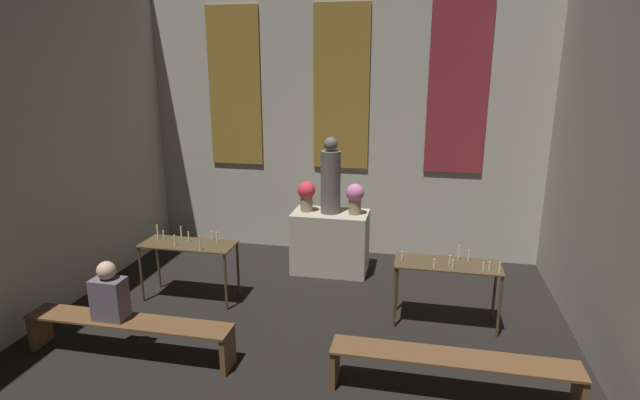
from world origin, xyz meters
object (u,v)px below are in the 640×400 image
statue (331,179)px  flower_vase_right (355,197)px  person_seated (109,294)px  altar (330,242)px  flower_vase_left (306,194)px  pew_back_left (129,329)px  candle_rack_left (189,250)px  candle_rack_right (447,271)px  pew_back_right (452,367)px

statue → flower_vase_right: statue is taller
statue → person_seated: statue is taller
altar → flower_vase_left: flower_vase_left is taller
flower_vase_left → pew_back_left: flower_vase_left is taller
flower_vase_left → candle_rack_left: bearing=-135.0°
flower_vase_left → person_seated: size_ratio=0.70×
statue → flower_vase_left: bearing=180.0°
candle_rack_left → candle_rack_right: (3.51, -0.00, -0.00)m
flower_vase_right → pew_back_right: 3.33m
altar → statue: statue is taller
flower_vase_right → pew_back_left: (-2.16, -2.88, -0.91)m
candle_rack_left → person_seated: 1.53m
altar → flower_vase_left: 0.86m
flower_vase_left → person_seated: 3.33m
altar → candle_rack_left: (-1.76, -1.37, 0.24)m
candle_rack_left → pew_back_left: 1.56m
flower_vase_right → candle_rack_left: (-2.14, -1.37, -0.53)m
flower_vase_right → altar: bearing=180.0°
candle_rack_left → pew_back_right: size_ratio=0.54×
candle_rack_right → person_seated: (-3.73, -1.51, 0.03)m
flower_vase_left → flower_vase_right: (0.77, 0.00, 0.00)m
flower_vase_left → pew_back_left: bearing=-115.7°
pew_back_right → person_seated: 3.77m
candle_rack_right → flower_vase_left: bearing=147.3°
altar → flower_vase_left: (-0.39, 0.00, 0.77)m
statue → candle_rack_right: bearing=-38.0°
pew_back_left → pew_back_right: bearing=0.0°
candle_rack_left → candle_rack_right: candle_rack_left is taller
flower_vase_left → flower_vase_right: 0.77m
flower_vase_left → candle_rack_right: (2.14, -1.38, -0.53)m
statue → person_seated: 3.58m
flower_vase_left → candle_rack_left: size_ratio=0.37×
altar → candle_rack_left: size_ratio=0.91×
candle_rack_left → candle_rack_right: size_ratio=1.00×
altar → flower_vase_right: bearing=0.0°
candle_rack_left → person_seated: bearing=-98.0°
statue → pew_back_right: statue is taller
flower_vase_right → pew_back_left: 3.72m
flower_vase_right → pew_back_right: flower_vase_right is taller
statue → flower_vase_left: 0.47m
statue → candle_rack_right: 2.37m
pew_back_right → altar: bearing=121.6°
altar → statue: bearing=0.0°
altar → flower_vase_right: size_ratio=2.46×
altar → flower_vase_left: size_ratio=2.46×
altar → pew_back_left: altar is taller
flower_vase_right → candle_rack_left: bearing=-147.4°
altar → person_seated: (-1.97, -2.88, 0.27)m
flower_vase_left → pew_back_left: 3.33m
candle_rack_right → person_seated: 4.02m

